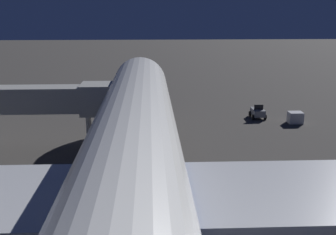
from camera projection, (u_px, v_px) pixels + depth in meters
The scene contains 7 objects.
ground_plane at pixel (137, 187), 35.18m from camera, with size 320.00×320.00×0.00m, color #383533.
airliner_at_gate at pixel (130, 181), 22.52m from camera, with size 57.58×65.04×20.17m.
jet_bridge at pixel (19, 100), 41.48m from camera, with size 22.04×3.40×7.26m.
baggage_tug_lead at pixel (258, 112), 56.75m from camera, with size 1.86×2.64×1.95m.
baggage_container_near_belt at pixel (295, 118), 54.32m from camera, with size 1.78×1.53×1.45m, color #B7BABF.
traffic_cone_nose_port at pixel (158, 122), 53.99m from camera, with size 0.36×0.36×0.55m, color orange.
traffic_cone_nose_starboard at pixel (124, 122), 53.80m from camera, with size 0.36×0.36×0.55m, color orange.
Camera 1 is at (-1.12, 32.58, 14.69)m, focal length 44.83 mm.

